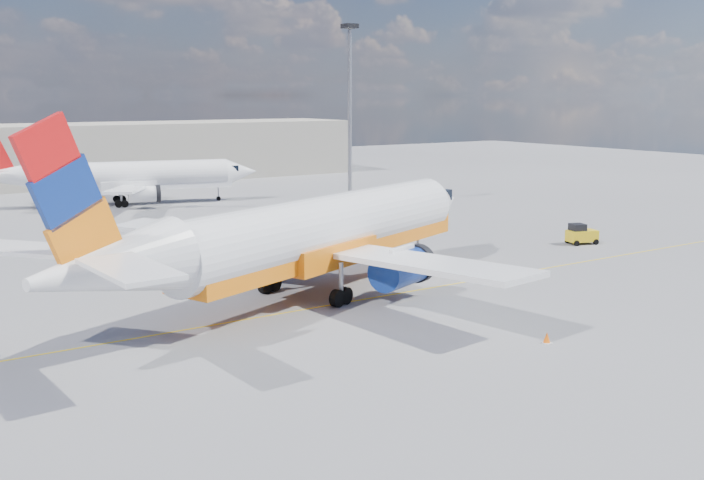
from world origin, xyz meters
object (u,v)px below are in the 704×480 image
main_jet (315,234)px  traffic_cone (547,338)px  gse_tug (581,234)px  second_jet (127,177)px

main_jet → traffic_cone: bearing=-93.9°
main_jet → traffic_cone: main_jet is taller
main_jet → gse_tug: (26.20, 2.29, -2.95)m
second_jet → traffic_cone: (1.41, -59.37, -2.74)m
main_jet → traffic_cone: 15.26m
traffic_cone → second_jet: bearing=91.4°
main_jet → second_jet: size_ratio=1.22×
gse_tug → traffic_cone: 27.17m
main_jet → gse_tug: size_ratio=14.11×
main_jet → second_jet: main_jet is taller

